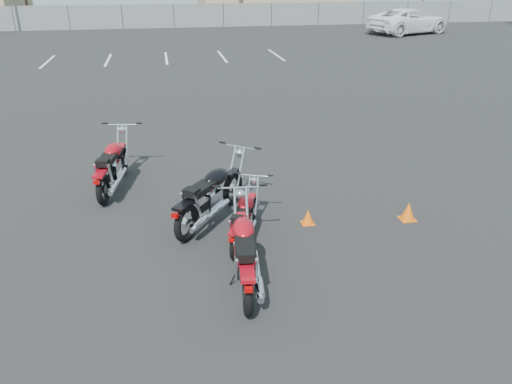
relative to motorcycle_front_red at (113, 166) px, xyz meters
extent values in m
plane|color=black|center=(2.49, -2.78, -0.52)|extent=(120.00, 120.00, 0.00)
torus|color=black|center=(0.14, 0.80, -0.19)|extent=(0.24, 0.68, 0.66)
cylinder|color=silver|center=(0.14, 0.80, -0.19)|extent=(0.14, 0.19, 0.18)
torus|color=black|center=(-0.16, -0.78, -0.19)|extent=(0.24, 0.68, 0.66)
cylinder|color=silver|center=(-0.16, -0.78, -0.19)|extent=(0.14, 0.19, 0.18)
cube|color=black|center=(-0.01, 0.01, -0.15)|extent=(0.32, 1.16, 0.07)
cube|color=silver|center=(-0.02, -0.04, -0.08)|extent=(0.38, 0.47, 0.33)
cylinder|color=silver|center=(-0.02, -0.04, 0.12)|extent=(0.27, 0.31, 0.29)
ellipsoid|color=#A00915|center=(0.03, 0.21, 0.27)|extent=(0.45, 0.69, 0.28)
cube|color=black|center=(-0.07, -0.32, 0.25)|extent=(0.39, 0.65, 0.11)
cube|color=black|center=(-0.12, -0.59, 0.30)|extent=(0.28, 0.24, 0.13)
cube|color=#A00915|center=(-0.16, -0.80, 0.16)|extent=(0.28, 0.49, 0.06)
cube|color=#A00915|center=(0.14, 0.80, 0.16)|extent=(0.21, 0.40, 0.04)
cylinder|color=silver|center=(0.00, -0.64, 0.09)|extent=(0.09, 0.21, 0.44)
cylinder|color=silver|center=(-0.26, -0.59, 0.09)|extent=(0.09, 0.21, 0.44)
cylinder|color=silver|center=(0.10, -0.35, -0.21)|extent=(0.32, 1.22, 0.14)
cylinder|color=silver|center=(0.04, -0.70, -0.19)|extent=(0.20, 0.41, 0.15)
cylinder|color=silver|center=(0.26, 0.91, 0.16)|extent=(0.13, 0.44, 0.87)
cylinder|color=silver|center=(0.06, 0.95, 0.16)|extent=(0.13, 0.44, 0.87)
sphere|color=silver|center=(0.20, 1.10, 0.45)|extent=(0.21, 0.21, 0.18)
cylinder|color=silver|center=(0.20, 1.13, 0.56)|extent=(0.77, 0.17, 0.03)
cylinder|color=black|center=(0.58, 1.03, 0.61)|extent=(0.14, 0.06, 0.04)
cylinder|color=black|center=(-0.19, 1.18, 0.61)|extent=(0.14, 0.06, 0.04)
cylinder|color=black|center=(-0.18, -0.07, -0.36)|extent=(0.18, 0.06, 0.33)
cube|color=#990505|center=(-0.21, -1.08, 0.09)|extent=(0.12, 0.09, 0.07)
torus|color=black|center=(2.39, -1.26, -0.18)|extent=(0.51, 0.62, 0.68)
cylinder|color=silver|center=(2.39, -1.26, -0.18)|extent=(0.20, 0.21, 0.18)
torus|color=black|center=(1.40, -2.56, -0.18)|extent=(0.51, 0.62, 0.68)
cylinder|color=silver|center=(1.40, -2.56, -0.18)|extent=(0.20, 0.21, 0.18)
cube|color=black|center=(1.89, -1.91, -0.14)|extent=(0.81, 1.01, 0.07)
cube|color=silver|center=(1.86, -1.95, -0.07)|extent=(0.51, 0.53, 0.34)
cylinder|color=silver|center=(1.86, -1.95, 0.13)|extent=(0.35, 0.36, 0.30)
ellipsoid|color=black|center=(2.02, -1.75, 0.29)|extent=(0.67, 0.73, 0.29)
cube|color=black|center=(1.69, -2.18, 0.27)|extent=(0.61, 0.67, 0.11)
cube|color=black|center=(1.52, -2.40, 0.31)|extent=(0.32, 0.31, 0.14)
cube|color=black|center=(1.38, -2.58, 0.17)|extent=(0.45, 0.50, 0.06)
cube|color=black|center=(2.39, -1.26, 0.17)|extent=(0.35, 0.40, 0.05)
cylinder|color=silver|center=(1.61, -2.51, 0.10)|extent=(0.17, 0.20, 0.44)
cylinder|color=silver|center=(1.39, -2.34, 0.10)|extent=(0.17, 0.20, 0.44)
cylinder|color=silver|center=(1.83, -2.29, -0.21)|extent=(0.84, 1.05, 0.15)
cylinder|color=silver|center=(1.61, -2.58, -0.18)|extent=(0.35, 0.40, 0.15)
cylinder|color=silver|center=(2.56, -1.21, 0.18)|extent=(0.31, 0.39, 0.89)
cylinder|color=silver|center=(2.39, -1.09, 0.18)|extent=(0.31, 0.39, 0.89)
sphere|color=silver|center=(2.58, -1.00, 0.47)|extent=(0.25, 0.25, 0.18)
cylinder|color=silver|center=(2.60, -0.99, 0.59)|extent=(0.65, 0.51, 0.03)
cylinder|color=black|center=(2.90, -1.24, 0.63)|extent=(0.13, 0.11, 0.04)
cylinder|color=black|center=(2.27, -0.76, 0.63)|extent=(0.13, 0.11, 0.04)
cylinder|color=black|center=(1.70, -1.90, -0.35)|extent=(0.16, 0.13, 0.34)
cube|color=#990505|center=(1.21, -2.81, 0.10)|extent=(0.13, 0.12, 0.07)
torus|color=black|center=(2.26, -3.18, -0.20)|extent=(0.19, 0.66, 0.65)
cylinder|color=silver|center=(2.26, -3.18, -0.20)|extent=(0.13, 0.18, 0.17)
torus|color=black|center=(2.09, -4.75, -0.20)|extent=(0.19, 0.66, 0.65)
cylinder|color=silver|center=(2.09, -4.75, -0.20)|extent=(0.13, 0.18, 0.17)
cube|color=black|center=(2.17, -3.96, -0.15)|extent=(0.23, 1.14, 0.07)
cube|color=silver|center=(2.17, -4.02, -0.09)|extent=(0.35, 0.44, 0.33)
cylinder|color=silver|center=(2.17, -4.02, 0.11)|extent=(0.25, 0.29, 0.29)
ellipsoid|color=#A00915|center=(2.20, -3.77, 0.26)|extent=(0.40, 0.66, 0.28)
cube|color=black|center=(2.14, -4.29, 0.24)|extent=(0.35, 0.62, 0.11)
cube|color=black|center=(2.11, -4.56, 0.28)|extent=(0.26, 0.22, 0.13)
cube|color=#A00915|center=(2.09, -4.77, 0.14)|extent=(0.24, 0.47, 0.05)
cube|color=#A00915|center=(2.26, -3.18, 0.14)|extent=(0.18, 0.38, 0.04)
cylinder|color=silver|center=(2.24, -4.60, 0.07)|extent=(0.08, 0.20, 0.43)
cylinder|color=silver|center=(1.98, -4.57, 0.07)|extent=(0.08, 0.20, 0.43)
cylinder|color=silver|center=(2.31, -4.31, -0.22)|extent=(0.23, 1.20, 0.14)
cylinder|color=silver|center=(2.27, -4.65, -0.20)|extent=(0.17, 0.40, 0.14)
cylinder|color=silver|center=(2.37, -3.06, 0.15)|extent=(0.10, 0.44, 0.86)
cylinder|color=silver|center=(2.18, -3.04, 0.15)|extent=(0.10, 0.44, 0.86)
sphere|color=silver|center=(2.30, -2.88, 0.43)|extent=(0.19, 0.19, 0.17)
cylinder|color=silver|center=(2.30, -2.86, 0.54)|extent=(0.76, 0.12, 0.03)
cylinder|color=black|center=(2.67, -2.92, 0.58)|extent=(0.13, 0.05, 0.04)
cylinder|color=black|center=(1.92, -2.84, 0.58)|extent=(0.13, 0.05, 0.04)
cylinder|color=black|center=(2.01, -4.06, -0.36)|extent=(0.17, 0.04, 0.33)
cube|color=#990505|center=(2.05, -5.05, 0.07)|extent=(0.11, 0.08, 0.07)
torus|color=black|center=(2.61, -2.14, -0.26)|extent=(0.29, 0.52, 0.52)
cylinder|color=silver|center=(2.61, -2.14, -0.26)|extent=(0.13, 0.16, 0.14)
torus|color=black|center=(2.14, -3.32, -0.26)|extent=(0.29, 0.52, 0.52)
cylinder|color=silver|center=(2.14, -3.32, -0.26)|extent=(0.13, 0.16, 0.14)
cube|color=black|center=(2.37, -2.73, -0.23)|extent=(0.42, 0.88, 0.05)
cube|color=silver|center=(2.36, -2.77, -0.17)|extent=(0.35, 0.40, 0.26)
cylinder|color=silver|center=(2.36, -2.77, -0.02)|extent=(0.24, 0.27, 0.23)
ellipsoid|color=#A00915|center=(2.43, -2.58, 0.11)|extent=(0.44, 0.57, 0.22)
cube|color=black|center=(2.28, -2.97, 0.09)|extent=(0.39, 0.53, 0.09)
cube|color=black|center=(2.20, -3.18, 0.12)|extent=(0.24, 0.22, 0.10)
cube|color=#A00915|center=(2.13, -3.33, 0.01)|extent=(0.28, 0.40, 0.04)
cube|color=#A00915|center=(2.61, -2.14, 0.01)|extent=(0.22, 0.32, 0.03)
cylinder|color=silver|center=(2.28, -3.23, -0.04)|extent=(0.10, 0.17, 0.34)
cylinder|color=silver|center=(2.09, -3.16, -0.04)|extent=(0.10, 0.17, 0.34)
cylinder|color=silver|center=(2.41, -3.02, -0.28)|extent=(0.43, 0.92, 0.11)
cylinder|color=silver|center=(2.30, -3.28, -0.26)|extent=(0.21, 0.33, 0.12)
cylinder|color=silver|center=(2.72, -2.07, 0.02)|extent=(0.17, 0.34, 0.69)
cylinder|color=silver|center=(2.58, -2.02, 0.02)|extent=(0.17, 0.34, 0.69)
sphere|color=silver|center=(2.70, -1.91, 0.25)|extent=(0.18, 0.18, 0.14)
cylinder|color=silver|center=(2.71, -1.90, 0.33)|extent=(0.58, 0.25, 0.03)
cylinder|color=black|center=(2.99, -2.03, 0.37)|extent=(0.11, 0.07, 0.03)
cylinder|color=black|center=(2.42, -1.80, 0.37)|extent=(0.11, 0.07, 0.03)
cylinder|color=black|center=(2.23, -2.76, -0.39)|extent=(0.14, 0.07, 0.26)
cube|color=#990505|center=(2.05, -3.54, -0.04)|extent=(0.10, 0.08, 0.05)
cone|color=#F0600C|center=(3.64, -2.34, -0.38)|extent=(0.22, 0.22, 0.27)
cube|color=#F0600C|center=(3.64, -2.34, -0.52)|extent=(0.24, 0.24, 0.01)
cone|color=#F0600C|center=(5.55, -2.53, -0.35)|extent=(0.27, 0.27, 0.33)
cube|color=#F0600C|center=(5.55, -2.53, -0.52)|extent=(0.29, 0.29, 0.01)
cube|color=slate|center=(2.49, 32.22, 0.38)|extent=(80.00, 0.04, 1.80)
cylinder|color=black|center=(-9.51, 32.22, 0.38)|extent=(0.06, 0.06, 1.80)
cylinder|color=black|center=(-5.51, 32.22, 0.38)|extent=(0.06, 0.06, 1.80)
cylinder|color=black|center=(-1.51, 32.22, 0.38)|extent=(0.06, 0.06, 1.80)
cylinder|color=black|center=(2.49, 32.22, 0.38)|extent=(0.06, 0.06, 1.80)
cylinder|color=black|center=(6.49, 32.22, 0.38)|extent=(0.06, 0.06, 1.80)
cylinder|color=black|center=(10.49, 32.22, 0.38)|extent=(0.06, 0.06, 1.80)
cylinder|color=black|center=(14.49, 32.22, 0.38)|extent=(0.06, 0.06, 1.80)
cylinder|color=black|center=(18.49, 32.22, 0.38)|extent=(0.06, 0.06, 1.80)
cylinder|color=black|center=(22.49, 32.22, 0.38)|extent=(0.06, 0.06, 1.80)
cylinder|color=black|center=(26.49, 32.22, 0.38)|extent=(0.06, 0.06, 1.80)
cylinder|color=black|center=(30.49, 32.22, 0.38)|extent=(0.06, 0.06, 1.80)
cube|color=silver|center=(-4.51, 17.22, -0.52)|extent=(0.12, 4.00, 0.01)
cube|color=silver|center=(-1.51, 17.22, -0.52)|extent=(0.12, 4.00, 0.01)
cube|color=silver|center=(1.49, 17.22, -0.52)|extent=(0.12, 4.00, 0.01)
cube|color=silver|center=(4.49, 17.22, -0.52)|extent=(0.12, 4.00, 0.01)
cube|color=silver|center=(7.49, 17.22, -0.52)|extent=(0.12, 4.00, 0.01)
imported|color=white|center=(19.08, 25.03, 0.85)|extent=(5.28, 7.81, 2.76)
camera|label=1|loc=(1.16, -10.28, 3.83)|focal=35.00mm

